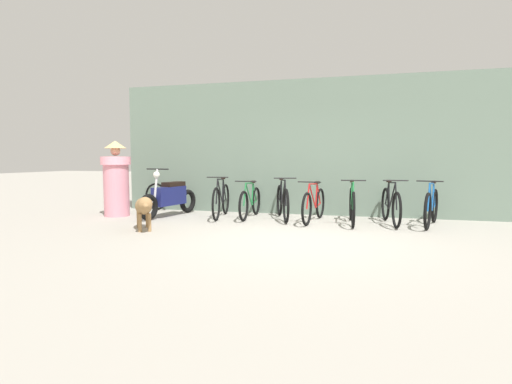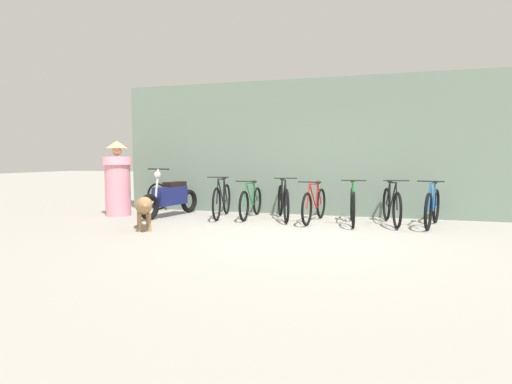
% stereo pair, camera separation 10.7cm
% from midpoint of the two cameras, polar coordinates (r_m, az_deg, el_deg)
% --- Properties ---
extents(ground_plane, '(60.00, 60.00, 0.00)m').
position_cam_midpoint_polar(ground_plane, '(6.46, 5.98, -6.70)').
color(ground_plane, '#9E998E').
extents(shop_wall_back, '(9.69, 0.20, 3.08)m').
position_cam_midpoint_polar(shop_wall_back, '(9.23, 8.96, 6.32)').
color(shop_wall_back, slate).
rests_on(shop_wall_back, ground).
extents(bicycle_0, '(0.46, 1.73, 0.91)m').
position_cam_midpoint_polar(bicycle_0, '(8.76, -5.34, -1.20)').
color(bicycle_0, black).
rests_on(bicycle_0, ground).
extents(bicycle_1, '(0.46, 1.67, 0.83)m').
position_cam_midpoint_polar(bicycle_1, '(8.66, -1.18, -1.49)').
color(bicycle_1, black).
rests_on(bicycle_1, ground).
extents(bicycle_2, '(0.65, 1.70, 0.90)m').
position_cam_midpoint_polar(bicycle_2, '(8.48, 3.46, -1.42)').
color(bicycle_2, black).
rests_on(bicycle_2, ground).
extents(bicycle_3, '(0.46, 1.72, 0.84)m').
position_cam_midpoint_polar(bicycle_3, '(8.20, 7.91, -1.83)').
color(bicycle_3, black).
rests_on(bicycle_3, ground).
extents(bicycle_4, '(0.46, 1.70, 0.89)m').
position_cam_midpoint_polar(bicycle_4, '(8.08, 13.19, -1.87)').
color(bicycle_4, black).
rests_on(bicycle_4, ground).
extents(bicycle_5, '(0.46, 1.71, 0.89)m').
position_cam_midpoint_polar(bicycle_5, '(8.26, 18.34, -1.86)').
color(bicycle_5, black).
rests_on(bicycle_5, ground).
extents(bicycle_6, '(0.57, 1.63, 0.89)m').
position_cam_midpoint_polar(bicycle_6, '(8.27, 23.43, -2.02)').
color(bicycle_6, black).
rests_on(bicycle_6, ground).
extents(motorcycle, '(0.61, 1.90, 1.08)m').
position_cam_midpoint_polar(motorcycle, '(9.09, -12.62, -0.78)').
color(motorcycle, black).
rests_on(motorcycle, ground).
extents(stray_dog, '(0.80, 1.08, 0.64)m').
position_cam_midpoint_polar(stray_dog, '(7.41, -16.14, -2.03)').
color(stray_dog, '#997247').
rests_on(stray_dog, ground).
extents(person_in_robes, '(0.87, 0.87, 1.68)m').
position_cam_midpoint_polar(person_in_robes, '(9.47, -19.65, 1.76)').
color(person_in_robes, pink).
rests_on(person_in_robes, ground).
extents(spare_tire_left, '(0.68, 0.17, 0.68)m').
position_cam_midpoint_polar(spare_tire_left, '(10.30, -14.37, -0.63)').
color(spare_tire_left, black).
rests_on(spare_tire_left, ground).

